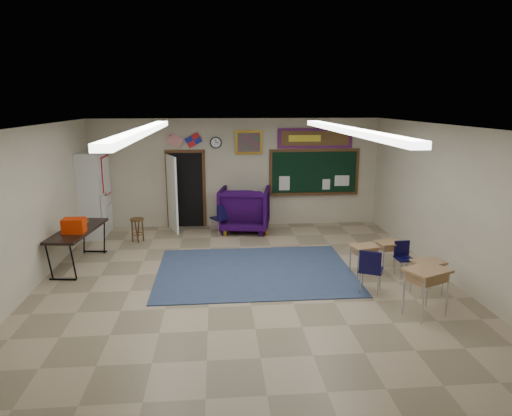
{
  "coord_description": "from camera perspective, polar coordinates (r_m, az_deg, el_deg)",
  "views": [
    {
      "loc": [
        -0.56,
        -8.08,
        3.43
      ],
      "look_at": [
        0.29,
        1.5,
        1.19
      ],
      "focal_mm": 32.0,
      "sensor_mm": 36.0,
      "label": 1
    }
  ],
  "objects": [
    {
      "name": "left_wall",
      "position": [
        8.99,
        -27.41,
        -0.78
      ],
      "size": [
        0.04,
        9.0,
        3.0
      ],
      "primitive_type": "cube",
      "color": "beige",
      "rests_on": "floor"
    },
    {
      "name": "bulletin_board",
      "position": [
        12.88,
        7.41,
        8.65
      ],
      "size": [
        2.1,
        0.05,
        0.55
      ],
      "color": "#A10D14",
      "rests_on": "back_wall"
    },
    {
      "name": "area_rug",
      "position": [
        9.55,
        -0.16,
        -7.88
      ],
      "size": [
        4.0,
        3.0,
        0.02
      ],
      "primitive_type": "cube",
      "color": "#2E3F59",
      "rests_on": "floor"
    },
    {
      "name": "fluorescent_strips",
      "position": [
        8.11,
        -1.12,
        9.65
      ],
      "size": [
        3.86,
        6.0,
        0.1
      ],
      "primitive_type": null,
      "color": "white",
      "rests_on": "ceiling"
    },
    {
      "name": "student_desk_front_left",
      "position": [
        9.49,
        13.34,
        -6.19
      ],
      "size": [
        0.6,
        0.5,
        0.63
      ],
      "rotation": [
        0.0,
        0.0,
        0.22
      ],
      "color": "#996C47",
      "rests_on": "floor"
    },
    {
      "name": "ceiling",
      "position": [
        8.11,
        -1.12,
        10.07
      ],
      "size": [
        8.0,
        9.0,
        0.04
      ],
      "primitive_type": "cube",
      "color": "silver",
      "rests_on": "back_wall"
    },
    {
      "name": "storage_cabinet",
      "position": [
        12.56,
        -19.51,
        1.66
      ],
      "size": [
        0.59,
        1.25,
        2.2
      ],
      "color": "silver",
      "rests_on": "floor"
    },
    {
      "name": "front_wall",
      "position": [
        4.11,
        3.46,
        -14.98
      ],
      "size": [
        8.0,
        0.04,
        3.0
      ],
      "primitive_type": "cube",
      "color": "beige",
      "rests_on": "floor"
    },
    {
      "name": "student_chair_desk_a",
      "position": [
        8.65,
        14.16,
        -7.62
      ],
      "size": [
        0.57,
        0.57,
        0.85
      ],
      "primitive_type": null,
      "rotation": [
        0.0,
        0.0,
        2.68
      ],
      "color": "black",
      "rests_on": "floor"
    },
    {
      "name": "wall_clock",
      "position": [
        12.59,
        -5.04,
        8.15
      ],
      "size": [
        0.32,
        0.05,
        0.32
      ],
      "color": "black",
      "rests_on": "back_wall"
    },
    {
      "name": "floor",
      "position": [
        8.8,
        -1.03,
        -9.84
      ],
      "size": [
        9.0,
        9.0,
        0.0
      ],
      "primitive_type": "plane",
      "color": "tan",
      "rests_on": "ground"
    },
    {
      "name": "student_desk_back_right",
      "position": [
        8.93,
        20.63,
        -7.91
      ],
      "size": [
        0.61,
        0.51,
        0.64
      ],
      "rotation": [
        0.0,
        0.0,
        0.23
      ],
      "color": "#996C47",
      "rests_on": "floor"
    },
    {
      "name": "wingback_armchair",
      "position": [
        12.35,
        -1.43,
        -0.12
      ],
      "size": [
        1.5,
        1.53,
        1.2
      ],
      "primitive_type": "imported",
      "rotation": [
        0.0,
        0.0,
        2.96
      ],
      "color": "#1D0430",
      "rests_on": "floor"
    },
    {
      "name": "right_wall",
      "position": [
        9.48,
        23.83,
        0.22
      ],
      "size": [
        0.04,
        9.0,
        3.0
      ],
      "primitive_type": "cube",
      "color": "beige",
      "rests_on": "floor"
    },
    {
      "name": "folding_table",
      "position": [
        10.46,
        -21.28,
        -4.42
      ],
      "size": [
        0.87,
        2.01,
        1.11
      ],
      "rotation": [
        0.0,
        0.0,
        -0.12
      ],
      "color": "black",
      "rests_on": "floor"
    },
    {
      "name": "doorway",
      "position": [
        12.69,
        -9.23,
        2.17
      ],
      "size": [
        1.1,
        0.89,
        2.16
      ],
      "color": "black",
      "rests_on": "back_wall"
    },
    {
      "name": "student_desk_front_right",
      "position": [
        9.85,
        16.31,
        -5.61
      ],
      "size": [
        0.6,
        0.49,
        0.64
      ],
      "rotation": [
        0.0,
        0.0,
        0.18
      ],
      "color": "#996C47",
      "rests_on": "floor"
    },
    {
      "name": "student_desk_back_left",
      "position": [
        8.03,
        20.44,
        -9.54
      ],
      "size": [
        0.82,
        0.73,
        0.81
      ],
      "rotation": [
        0.0,
        0.0,
        0.41
      ],
      "color": "#996C47",
      "rests_on": "floor"
    },
    {
      "name": "back_wall",
      "position": [
        12.74,
        -2.49,
        4.39
      ],
      "size": [
        8.0,
        0.04,
        3.0
      ],
      "primitive_type": "cube",
      "color": "beige",
      "rests_on": "floor"
    },
    {
      "name": "student_chair_desk_b",
      "position": [
        9.65,
        18.07,
        -6.16
      ],
      "size": [
        0.37,
        0.37,
        0.7
      ],
      "primitive_type": null,
      "rotation": [
        0.0,
        0.0,
        0.06
      ],
      "color": "black",
      "rests_on": "floor"
    },
    {
      "name": "framed_art_print",
      "position": [
        12.63,
        -0.91,
        8.21
      ],
      "size": [
        0.75,
        0.05,
        0.65
      ],
      "color": "olive",
      "rests_on": "back_wall"
    },
    {
      "name": "chalkboard",
      "position": [
        12.99,
        7.29,
        4.31
      ],
      "size": [
        2.55,
        0.14,
        1.3
      ],
      "color": "#4E2D16",
      "rests_on": "back_wall"
    },
    {
      "name": "wall_flags",
      "position": [
        12.58,
        -8.97,
        8.63
      ],
      "size": [
        1.16,
        0.06,
        0.7
      ],
      "primitive_type": null,
      "color": "red",
      "rests_on": "back_wall"
    },
    {
      "name": "student_chair_reading",
      "position": [
        12.07,
        -4.51,
        -1.37
      ],
      "size": [
        0.57,
        0.57,
        0.84
      ],
      "primitive_type": null,
      "rotation": [
        0.0,
        0.0,
        3.66
      ],
      "color": "black",
      "rests_on": "floor"
    },
    {
      "name": "wooden_stool",
      "position": [
        11.8,
        -14.59,
        -2.65
      ],
      "size": [
        0.34,
        0.34,
        0.6
      ],
      "color": "#543819",
      "rests_on": "floor"
    }
  ]
}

